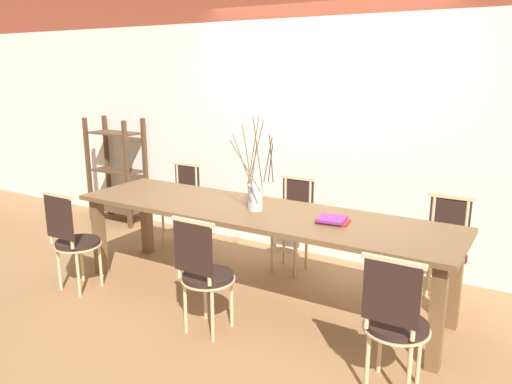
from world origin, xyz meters
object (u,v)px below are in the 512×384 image
object	(u,v)px
dining_table	(256,220)
shelving_rack	(117,171)
chair_near_center	(395,319)
chair_far_center	(444,247)
book_stack	(332,220)
vase_centerpiece	(255,194)

from	to	relation	value
dining_table	shelving_rack	size ratio (longest dim) A/B	2.50
chair_near_center	chair_far_center	distance (m)	1.40
chair_far_center	book_stack	size ratio (longest dim) A/B	3.54
dining_table	vase_centerpiece	world-z (taller)	vase_centerpiece
vase_centerpiece	chair_far_center	bearing A→B (deg)	27.38
dining_table	vase_centerpiece	xyz separation A→B (m)	(-0.00, -0.01, 0.22)
chair_near_center	vase_centerpiece	bearing A→B (deg)	153.08
dining_table	book_stack	world-z (taller)	book_stack
book_stack	shelving_rack	xyz separation A→B (m)	(-3.27, 0.97, -0.14)
chair_far_center	shelving_rack	distance (m)	3.98
vase_centerpiece	shelving_rack	size ratio (longest dim) A/B	0.59
chair_near_center	shelving_rack	xyz separation A→B (m)	(-3.96, 1.67, 0.16)
chair_far_center	vase_centerpiece	world-z (taller)	vase_centerpiece
chair_far_center	vase_centerpiece	distance (m)	1.59
book_stack	shelving_rack	size ratio (longest dim) A/B	0.19
chair_far_center	vase_centerpiece	xyz separation A→B (m)	(-1.37, -0.71, 0.42)
dining_table	chair_far_center	distance (m)	1.55
dining_table	shelving_rack	distance (m)	2.78
book_stack	shelving_rack	bearing A→B (deg)	163.55
vase_centerpiece	shelving_rack	world-z (taller)	vase_centerpiece
chair_near_center	book_stack	size ratio (longest dim) A/B	3.54
chair_near_center	shelving_rack	world-z (taller)	shelving_rack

